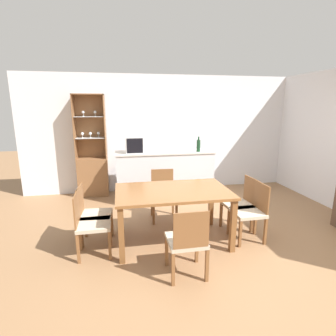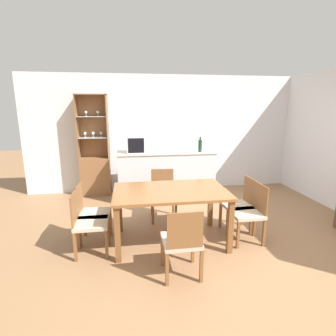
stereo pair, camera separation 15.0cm
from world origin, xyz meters
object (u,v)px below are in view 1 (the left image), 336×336
object	(u,v)px
dining_chair_side_left_far	(93,215)
wine_bottle	(198,145)
dining_chair_side_right_far	(241,204)
dining_chair_head_far	(163,195)
dining_chair_side_left_near	(90,224)
microwave	(138,144)
dining_chair_head_near	(187,241)
dining_chair_side_right_near	(250,211)
dining_table	(173,197)
display_cabinet	(93,167)

from	to	relation	value
dining_chair_side_left_far	wine_bottle	size ratio (longest dim) A/B	2.75
dining_chair_side_right_far	dining_chair_head_far	world-z (taller)	same
dining_chair_side_left_near	microwave	size ratio (longest dim) A/B	1.75
dining_chair_head_far	dining_chair_head_near	world-z (taller)	same
dining_chair_side_right_near	dining_chair_head_near	world-z (taller)	same
dining_chair_side_right_near	dining_chair_head_far	xyz separation A→B (m)	(-1.09, 0.94, 0.00)
dining_chair_head_far	dining_chair_side_left_near	bearing A→B (deg)	43.38
dining_table	dining_chair_side_right_far	size ratio (longest dim) A/B	1.87
wine_bottle	dining_chair_side_left_far	bearing A→B (deg)	-142.61
dining_chair_side_right_near	dining_chair_head_far	bearing A→B (deg)	48.62
dining_chair_side_left_near	wine_bottle	xyz separation A→B (m)	(1.95, 1.78, 0.69)
dining_chair_head_far	wine_bottle	xyz separation A→B (m)	(0.85, 0.84, 0.69)
display_cabinet	wine_bottle	size ratio (longest dim) A/B	7.04
dining_chair_head_near	dining_chair_side_left_near	distance (m)	1.28
display_cabinet	dining_chair_head_far	size ratio (longest dim) A/B	2.56
dining_chair_side_right_near	dining_chair_side_left_far	size ratio (longest dim) A/B	1.00
dining_chair_side_left_far	dining_chair_side_left_near	xyz separation A→B (m)	(-0.00, -0.29, 0.00)
dining_chair_side_left_far	dining_chair_head_near	distance (m)	1.45
dining_chair_side_right_near	microwave	xyz separation A→B (m)	(-1.44, 1.89, 0.73)
dining_table	dining_chair_side_left_far	size ratio (longest dim) A/B	1.87
display_cabinet	dining_chair_side_right_far	world-z (taller)	display_cabinet
dining_chair_side_right_near	dining_chair_side_left_far	distance (m)	2.21
dining_chair_side_left_far	dining_chair_head_far	world-z (taller)	same
dining_table	display_cabinet	bearing A→B (deg)	119.11
microwave	dining_chair_side_left_far	bearing A→B (deg)	-115.12
wine_bottle	dining_table	bearing A→B (deg)	-117.58
display_cabinet	dining_table	distance (m)	2.63
dining_chair_side_right_far	microwave	bearing A→B (deg)	37.78
dining_chair_side_left_far	wine_bottle	xyz separation A→B (m)	(1.95, 1.49, 0.69)
dining_chair_head_near	wine_bottle	bearing A→B (deg)	70.30
dining_chair_side_left_far	dining_chair_head_near	xyz separation A→B (m)	(1.10, -0.95, 0.00)
microwave	dining_chair_head_far	bearing A→B (deg)	-69.96
dining_table	dining_chair_side_left_near	xyz separation A→B (m)	(-1.10, -0.14, -0.24)
microwave	dining_chair_side_left_near	bearing A→B (deg)	-111.64
dining_chair_side_left_far	microwave	bearing A→B (deg)	158.81
dining_chair_side_left_near	microwave	xyz separation A→B (m)	(0.75, 1.89, 0.73)
dining_chair_side_right_near	dining_chair_head_near	size ratio (longest dim) A/B	1.00
dining_chair_head_near	wine_bottle	xyz separation A→B (m)	(0.86, 2.44, 0.69)
dining_chair_side_right_near	dining_chair_side_left_far	world-z (taller)	same
display_cabinet	dining_chair_head_far	bearing A→B (deg)	-49.41
dining_chair_head_far	dining_chair_side_left_near	world-z (taller)	same
dining_table	dining_chair_side_right_near	distance (m)	1.13
dining_chair_side_left_far	dining_chair_side_right_near	bearing A→B (deg)	86.39
wine_bottle	microwave	bearing A→B (deg)	174.70
dining_chair_head_near	microwave	bearing A→B (deg)	97.31
dining_chair_side_right_near	dining_chair_head_far	distance (m)	1.45
dining_chair_side_right_near	dining_chair_side_left_near	size ratio (longest dim) A/B	1.00
dining_chair_side_left_near	dining_chair_head_far	bearing A→B (deg)	129.73
dining_chair_head_far	dining_chair_side_left_far	bearing A→B (deg)	33.43
dining_chair_side_left_far	dining_chair_head_near	size ratio (longest dim) A/B	1.00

